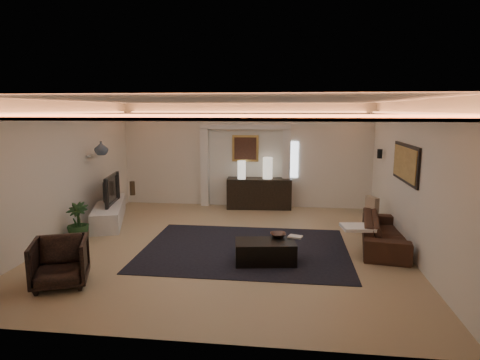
# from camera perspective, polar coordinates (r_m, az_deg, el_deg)

# --- Properties ---
(floor) EXTENTS (7.00, 7.00, 0.00)m
(floor) POSITION_cam_1_polar(r_m,az_deg,el_deg) (8.37, -1.88, -9.14)
(floor) COLOR tan
(floor) RESTS_ON ground
(ceiling) EXTENTS (7.00, 7.00, 0.00)m
(ceiling) POSITION_cam_1_polar(r_m,az_deg,el_deg) (7.91, -2.00, 11.13)
(ceiling) COLOR white
(ceiling) RESTS_ON ground
(wall_back) EXTENTS (7.00, 0.00, 7.00)m
(wall_back) POSITION_cam_1_polar(r_m,az_deg,el_deg) (11.45, 0.77, 3.48)
(wall_back) COLOR silver
(wall_back) RESTS_ON ground
(wall_front) EXTENTS (7.00, 0.00, 7.00)m
(wall_front) POSITION_cam_1_polar(r_m,az_deg,el_deg) (4.66, -8.64, -6.11)
(wall_front) COLOR silver
(wall_front) RESTS_ON ground
(wall_left) EXTENTS (0.00, 7.00, 7.00)m
(wall_left) POSITION_cam_1_polar(r_m,az_deg,el_deg) (9.22, -23.97, 1.07)
(wall_left) COLOR silver
(wall_left) RESTS_ON ground
(wall_right) EXTENTS (0.00, 7.00, 7.00)m
(wall_right) POSITION_cam_1_polar(r_m,az_deg,el_deg) (8.24, 22.88, 0.18)
(wall_right) COLOR silver
(wall_right) RESTS_ON ground
(cove_soffit) EXTENTS (7.00, 7.00, 0.04)m
(cove_soffit) POSITION_cam_1_polar(r_m,az_deg,el_deg) (7.91, -1.99, 9.11)
(cove_soffit) COLOR silver
(cove_soffit) RESTS_ON ceiling
(daylight_slit) EXTENTS (0.25, 0.03, 1.00)m
(daylight_slit) POSITION_cam_1_polar(r_m,az_deg,el_deg) (11.38, 7.54, 2.84)
(daylight_slit) COLOR white
(daylight_slit) RESTS_ON wall_back
(area_rug) EXTENTS (4.00, 3.00, 0.01)m
(area_rug) POSITION_cam_1_polar(r_m,az_deg,el_deg) (8.13, 0.72, -9.68)
(area_rug) COLOR black
(area_rug) RESTS_ON ground
(pilaster_left) EXTENTS (0.22, 0.20, 2.20)m
(pilaster_left) POSITION_cam_1_polar(r_m,az_deg,el_deg) (11.58, -4.96, 1.77)
(pilaster_left) COLOR silver
(pilaster_left) RESTS_ON ground
(pilaster_right) EXTENTS (0.22, 0.20, 2.20)m
(pilaster_right) POSITION_cam_1_polar(r_m,az_deg,el_deg) (11.33, 6.51, 1.56)
(pilaster_right) COLOR silver
(pilaster_right) RESTS_ON ground
(alcove_header) EXTENTS (2.52, 0.20, 0.12)m
(alcove_header) POSITION_cam_1_polar(r_m,az_deg,el_deg) (11.29, 0.73, 7.46)
(alcove_header) COLOR silver
(alcove_header) RESTS_ON wall_back
(painting_frame) EXTENTS (0.74, 0.04, 0.74)m
(painting_frame) POSITION_cam_1_polar(r_m,az_deg,el_deg) (11.40, 0.76, 4.46)
(painting_frame) COLOR tan
(painting_frame) RESTS_ON wall_back
(painting_canvas) EXTENTS (0.62, 0.02, 0.62)m
(painting_canvas) POSITION_cam_1_polar(r_m,az_deg,el_deg) (11.38, 0.74, 4.45)
(painting_canvas) COLOR #4C2D1E
(painting_canvas) RESTS_ON wall_back
(art_panel_frame) EXTENTS (0.04, 1.64, 0.74)m
(art_panel_frame) POSITION_cam_1_polar(r_m,az_deg,el_deg) (8.48, 22.26, 2.19)
(art_panel_frame) COLOR black
(art_panel_frame) RESTS_ON wall_right
(art_panel_gold) EXTENTS (0.02, 1.50, 0.62)m
(art_panel_gold) POSITION_cam_1_polar(r_m,az_deg,el_deg) (8.47, 22.09, 2.20)
(art_panel_gold) COLOR tan
(art_panel_gold) RESTS_ON wall_right
(wall_sconce) EXTENTS (0.12, 0.12, 0.22)m
(wall_sconce) POSITION_cam_1_polar(r_m,az_deg,el_deg) (10.29, 19.03, 3.51)
(wall_sconce) COLOR black
(wall_sconce) RESTS_ON wall_right
(wall_niche) EXTENTS (0.10, 0.55, 0.04)m
(wall_niche) POSITION_cam_1_polar(r_m,az_deg,el_deg) (10.39, -19.82, 3.35)
(wall_niche) COLOR silver
(wall_niche) RESTS_ON wall_left
(console) EXTENTS (1.80, 0.67, 0.89)m
(console) POSITION_cam_1_polar(r_m,az_deg,el_deg) (11.33, 2.70, -1.98)
(console) COLOR black
(console) RESTS_ON ground
(lamp_left) EXTENTS (0.23, 0.23, 0.50)m
(lamp_left) POSITION_cam_1_polar(r_m,az_deg,el_deg) (11.13, 0.23, 1.42)
(lamp_left) COLOR white
(lamp_left) RESTS_ON console
(lamp_right) EXTENTS (0.32, 0.32, 0.59)m
(lamp_right) POSITION_cam_1_polar(r_m,az_deg,el_deg) (11.20, 3.91, 1.45)
(lamp_right) COLOR beige
(lamp_right) RESTS_ON console
(media_ledge) EXTENTS (1.40, 2.54, 0.46)m
(media_ledge) POSITION_cam_1_polar(r_m,az_deg,el_deg) (10.54, -17.87, -4.34)
(media_ledge) COLOR silver
(media_ledge) RESTS_ON ground
(tv) EXTENTS (1.25, 0.39, 0.71)m
(tv) POSITION_cam_1_polar(r_m,az_deg,el_deg) (10.36, -18.18, -1.30)
(tv) COLOR black
(tv) RESTS_ON media_ledge
(figurine) EXTENTS (0.16, 0.16, 0.37)m
(figurine) POSITION_cam_1_polar(r_m,az_deg,el_deg) (11.27, -14.87, -1.13)
(figurine) COLOR #433524
(figurine) RESTS_ON media_ledge
(ginger_jar) EXTENTS (0.41, 0.41, 0.33)m
(ginger_jar) POSITION_cam_1_polar(r_m,az_deg,el_deg) (10.06, -18.91, 4.25)
(ginger_jar) COLOR #3C4653
(ginger_jar) RESTS_ON wall_niche
(plant) EXTENTS (0.48, 0.48, 0.80)m
(plant) POSITION_cam_1_polar(r_m,az_deg,el_deg) (9.20, -21.82, -5.48)
(plant) COLOR #1A3718
(plant) RESTS_ON ground
(sofa) EXTENTS (2.21, 1.14, 0.61)m
(sofa) POSITION_cam_1_polar(r_m,az_deg,el_deg) (8.65, 19.65, -6.94)
(sofa) COLOR black
(sofa) RESTS_ON ground
(throw_blanket) EXTENTS (0.64, 0.55, 0.06)m
(throw_blanket) POSITION_cam_1_polar(r_m,az_deg,el_deg) (7.95, 16.21, -6.41)
(throw_blanket) COLOR beige
(throw_blanket) RESTS_ON sofa
(throw_pillow) EXTENTS (0.26, 0.40, 0.39)m
(throw_pillow) POSITION_cam_1_polar(r_m,az_deg,el_deg) (9.87, 18.04, -3.35)
(throw_pillow) COLOR gray
(throw_pillow) RESTS_ON sofa
(coffee_table) EXTENTS (1.14, 0.73, 0.40)m
(coffee_table) POSITION_cam_1_polar(r_m,az_deg,el_deg) (7.40, 3.57, -10.05)
(coffee_table) COLOR black
(coffee_table) RESTS_ON ground
(bowl) EXTENTS (0.33, 0.33, 0.07)m
(bowl) POSITION_cam_1_polar(r_m,az_deg,el_deg) (7.59, 5.37, -7.64)
(bowl) COLOR #473027
(bowl) RESTS_ON coffee_table
(magazine) EXTENTS (0.29, 0.24, 0.03)m
(magazine) POSITION_cam_1_polar(r_m,az_deg,el_deg) (7.60, 7.77, -7.84)
(magazine) COLOR beige
(magazine) RESTS_ON coffee_table
(armchair) EXTENTS (1.04, 1.06, 0.75)m
(armchair) POSITION_cam_1_polar(r_m,az_deg,el_deg) (7.04, -23.95, -10.54)
(armchair) COLOR black
(armchair) RESTS_ON ground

